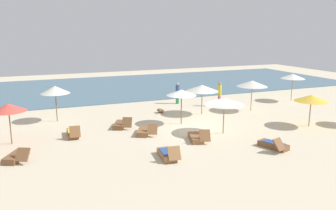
% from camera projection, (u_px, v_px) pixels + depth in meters
% --- Properties ---
extents(ground_plane, '(60.00, 60.00, 0.00)m').
position_uv_depth(ground_plane, '(202.00, 129.00, 20.67)').
color(ground_plane, beige).
extents(ocean_water, '(48.00, 16.00, 0.06)m').
position_uv_depth(ocean_water, '(126.00, 86.00, 36.03)').
color(ocean_water, '#476B7F').
rests_on(ocean_water, ground_plane).
extents(umbrella_0, '(1.80, 1.80, 2.16)m').
position_uv_depth(umbrella_0, '(8.00, 108.00, 17.57)').
color(umbrella_0, brown).
rests_on(umbrella_0, ground_plane).
extents(umbrella_1, '(2.02, 2.02, 1.97)m').
position_uv_depth(umbrella_1, '(311.00, 98.00, 20.91)').
color(umbrella_1, olive).
rests_on(umbrella_1, ground_plane).
extents(umbrella_2, '(1.87, 1.87, 2.19)m').
position_uv_depth(umbrella_2, '(181.00, 93.00, 21.41)').
color(umbrella_2, brown).
rests_on(umbrella_2, ground_plane).
extents(umbrella_3, '(1.84, 1.84, 2.32)m').
position_uv_depth(umbrella_3, '(55.00, 90.00, 22.00)').
color(umbrella_3, brown).
rests_on(umbrella_3, ground_plane).
extents(umbrella_4, '(2.21, 2.21, 2.23)m').
position_uv_depth(umbrella_4, '(252.00, 84.00, 24.91)').
color(umbrella_4, olive).
rests_on(umbrella_4, ground_plane).
extents(umbrella_5, '(2.28, 2.28, 2.07)m').
position_uv_depth(umbrella_5, '(224.00, 101.00, 19.42)').
color(umbrella_5, olive).
rests_on(umbrella_5, ground_plane).
extents(umbrella_7, '(1.94, 1.94, 2.27)m').
position_uv_depth(umbrella_7, '(293.00, 76.00, 28.31)').
color(umbrella_7, olive).
rests_on(umbrella_7, ground_plane).
extents(umbrella_8, '(2.28, 2.28, 2.08)m').
position_uv_depth(umbrella_8, '(202.00, 88.00, 23.94)').
color(umbrella_8, olive).
rests_on(umbrella_8, ground_plane).
extents(lounger_0, '(1.27, 1.78, 0.68)m').
position_uv_depth(lounger_0, '(17.00, 157.00, 15.75)').
color(lounger_0, brown).
rests_on(lounger_0, ground_plane).
extents(lounger_1, '(0.70, 1.68, 0.74)m').
position_uv_depth(lounger_1, '(73.00, 133.00, 19.24)').
color(lounger_1, brown).
rests_on(lounger_1, ground_plane).
extents(lounger_2, '(1.00, 1.73, 0.74)m').
position_uv_depth(lounger_2, '(197.00, 138.00, 18.47)').
color(lounger_2, brown).
rests_on(lounger_2, ground_plane).
extents(lounger_3, '(1.30, 1.78, 0.67)m').
position_uv_depth(lounger_3, '(144.00, 131.00, 19.64)').
color(lounger_3, brown).
rests_on(lounger_3, ground_plane).
extents(lounger_4, '(1.07, 1.78, 0.70)m').
position_uv_depth(lounger_4, '(274.00, 145.00, 17.27)').
color(lounger_4, brown).
rests_on(lounger_4, ground_plane).
extents(lounger_5, '(0.77, 1.70, 0.74)m').
position_uv_depth(lounger_5, '(167.00, 154.00, 15.99)').
color(lounger_5, olive).
rests_on(lounger_5, ground_plane).
extents(lounger_6, '(1.23, 1.76, 0.71)m').
position_uv_depth(lounger_6, '(120.00, 125.00, 21.00)').
color(lounger_6, brown).
rests_on(lounger_6, ground_plane).
extents(person_0, '(0.38, 0.38, 1.87)m').
position_uv_depth(person_0, '(219.00, 94.00, 26.72)').
color(person_0, '#D17299').
rests_on(person_0, ground_plane).
extents(person_1, '(0.45, 0.45, 1.68)m').
position_uv_depth(person_1, '(178.00, 93.00, 27.60)').
color(person_1, '#338C59').
rests_on(person_1, ground_plane).
extents(dog, '(0.57, 0.69, 0.33)m').
position_uv_depth(dog, '(160.00, 111.00, 24.61)').
color(dog, olive).
rests_on(dog, ground_plane).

